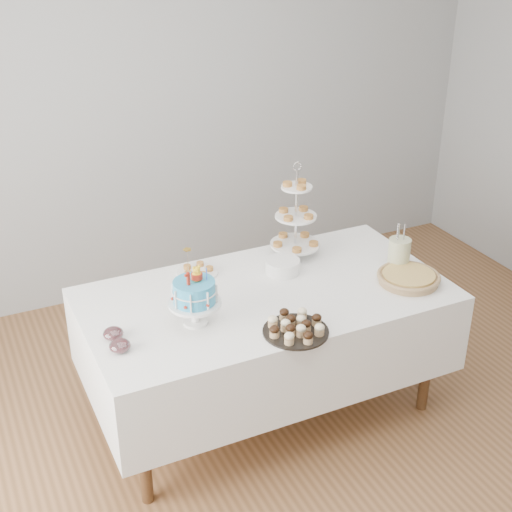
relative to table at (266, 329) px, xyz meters
name	(u,v)px	position (x,y,z in m)	size (l,w,h in m)	color
floor	(290,442)	(0.00, -0.30, -0.54)	(5.00, 5.00, 0.00)	brown
walls	(296,212)	(0.00, -0.30, 0.81)	(5.04, 4.04, 2.70)	#9DA0A2
table	(266,329)	(0.00, 0.00, 0.00)	(1.92, 1.02, 0.77)	white
birthday_cake	(195,304)	(-0.44, -0.12, 0.34)	(0.26, 0.26, 0.40)	white
cupcake_tray	(296,326)	(-0.04, -0.40, 0.26)	(0.32, 0.32, 0.07)	black
pie	(409,277)	(0.74, -0.23, 0.26)	(0.34, 0.34, 0.05)	tan
tiered_stand	(296,217)	(0.35, 0.34, 0.46)	(0.29, 0.29, 0.56)	silver
plate_stack	(283,266)	(0.19, 0.17, 0.26)	(0.19, 0.19, 0.07)	white
pastry_plate	(198,271)	(-0.24, 0.36, 0.24)	(0.23, 0.23, 0.03)	white
jam_bowl_a	(113,334)	(-0.84, -0.08, 0.25)	(0.10, 0.10, 0.06)	silver
jam_bowl_b	(120,346)	(-0.84, -0.19, 0.26)	(0.10, 0.10, 0.06)	silver
utensil_pitcher	(399,253)	(0.79, -0.07, 0.32)	(0.13, 0.12, 0.27)	beige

